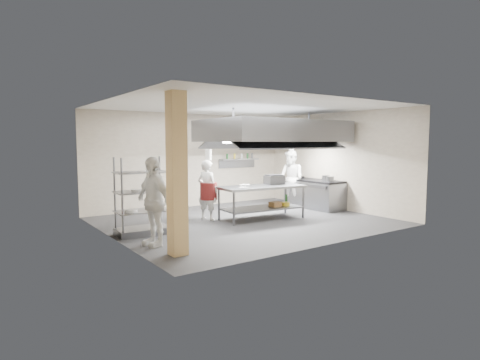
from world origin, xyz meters
TOP-DOWN VIEW (x-y plane):
  - floor at (0.00, 0.00)m, footprint 7.00×7.00m
  - ceiling at (0.00, 0.00)m, footprint 7.00×7.00m
  - wall_back at (0.00, 3.00)m, footprint 7.00×0.00m
  - wall_left at (-3.50, 0.00)m, footprint 0.00×6.00m
  - wall_right at (3.50, 0.00)m, footprint 0.00×6.00m
  - column at (-2.90, -1.90)m, footprint 0.30×0.30m
  - exhaust_hood at (1.30, 0.40)m, footprint 4.00×2.50m
  - hood_strip_a at (0.40, 0.40)m, footprint 1.60×0.12m
  - hood_strip_b at (2.20, 0.40)m, footprint 1.60×0.12m
  - wall_shelf at (1.80, 2.84)m, footprint 1.50×0.28m
  - island at (0.53, -0.04)m, footprint 2.43×1.18m
  - island_worktop at (0.53, -0.04)m, footprint 2.43×1.18m
  - island_undershelf at (0.53, -0.04)m, footprint 2.24×1.07m
  - pass_rack at (-2.80, 0.08)m, footprint 1.20×0.74m
  - cooking_range at (3.08, 0.50)m, footprint 0.80×2.00m
  - range_top at (3.08, 0.50)m, footprint 0.78×1.96m
  - chef_head at (-0.75, 0.69)m, footprint 0.60×0.70m
  - chef_line at (2.60, 1.06)m, footprint 0.76×0.94m
  - chef_plating at (-3.00, -1.01)m, footprint 0.60×1.11m
  - griddle at (1.11, 0.13)m, footprint 0.53×0.44m
  - wicker_basket at (0.91, -0.16)m, footprint 0.35×0.26m
  - stockpot at (3.12, 0.04)m, footprint 0.25×0.25m
  - plate_stack at (-2.80, 0.08)m, footprint 0.28×0.28m

SIDE VIEW (x-z plane):
  - floor at x=0.00m, z-range 0.00..0.00m
  - island_undershelf at x=0.53m, z-range 0.28..0.32m
  - wicker_basket at x=0.91m, z-range 0.32..0.46m
  - cooking_range at x=3.08m, z-range 0.00..0.84m
  - island at x=0.53m, z-range 0.00..0.91m
  - plate_stack at x=-2.80m, z-range 0.54..0.59m
  - chef_head at x=-0.75m, z-range 0.00..1.62m
  - range_top at x=3.08m, z-range 0.84..0.90m
  - pass_rack at x=-2.80m, z-range 0.00..1.76m
  - island_worktop at x=0.53m, z-range 0.85..0.91m
  - chef_plating at x=-3.00m, z-range 0.00..1.80m
  - chef_line at x=2.60m, z-range 0.00..1.83m
  - stockpot at x=3.12m, z-range 0.90..1.07m
  - griddle at x=1.11m, z-range 0.91..1.15m
  - wall_back at x=0.00m, z-range -2.00..5.00m
  - wall_left at x=-3.50m, z-range -1.50..4.50m
  - wall_right at x=3.50m, z-range -1.50..4.50m
  - column at x=-2.90m, z-range 0.00..3.00m
  - wall_shelf at x=1.80m, z-range 1.48..1.52m
  - hood_strip_a at x=0.40m, z-range 2.06..2.10m
  - hood_strip_b at x=2.20m, z-range 2.06..2.10m
  - exhaust_hood at x=1.30m, z-range 2.10..2.70m
  - ceiling at x=0.00m, z-range 3.00..3.00m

